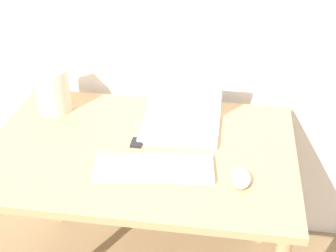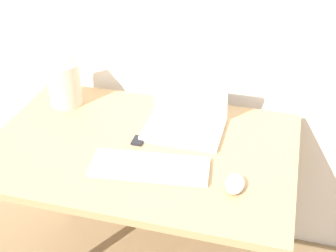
{
  "view_description": "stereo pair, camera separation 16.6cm",
  "coord_description": "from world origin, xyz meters",
  "px_view_note": "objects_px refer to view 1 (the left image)",
  "views": [
    {
      "loc": [
        0.3,
        -1.0,
        1.74
      ],
      "look_at": [
        0.1,
        0.38,
        0.84
      ],
      "focal_mm": 50.0,
      "sensor_mm": 36.0,
      "label": 1
    },
    {
      "loc": [
        0.47,
        -0.97,
        1.74
      ],
      "look_at": [
        0.1,
        0.38,
        0.84
      ],
      "focal_mm": 50.0,
      "sensor_mm": 36.0,
      "label": 2
    }
  ],
  "objects_px": {
    "laptop": "(181,115)",
    "mouse": "(241,178)",
    "keyboard": "(154,168)",
    "vase": "(52,82)",
    "mp3_player": "(137,143)"
  },
  "relations": [
    {
      "from": "vase",
      "to": "mp3_player",
      "type": "relative_size",
      "value": 4.47
    },
    {
      "from": "keyboard",
      "to": "mp3_player",
      "type": "height_order",
      "value": "keyboard"
    },
    {
      "from": "laptop",
      "to": "keyboard",
      "type": "height_order",
      "value": "laptop"
    },
    {
      "from": "keyboard",
      "to": "vase",
      "type": "xyz_separation_m",
      "value": [
        -0.48,
        0.35,
        0.12
      ]
    },
    {
      "from": "keyboard",
      "to": "laptop",
      "type": "bearing_deg",
      "value": 78.85
    },
    {
      "from": "keyboard",
      "to": "vase",
      "type": "bearing_deg",
      "value": 144.1
    },
    {
      "from": "mouse",
      "to": "mp3_player",
      "type": "xyz_separation_m",
      "value": [
        -0.39,
        0.17,
        -0.01
      ]
    },
    {
      "from": "laptop",
      "to": "mouse",
      "type": "xyz_separation_m",
      "value": [
        0.24,
        -0.32,
        -0.04
      ]
    },
    {
      "from": "mouse",
      "to": "vase",
      "type": "distance_m",
      "value": 0.86
    },
    {
      "from": "mp3_player",
      "to": "laptop",
      "type": "bearing_deg",
      "value": 44.09
    },
    {
      "from": "laptop",
      "to": "mouse",
      "type": "height_order",
      "value": "laptop"
    },
    {
      "from": "laptop",
      "to": "keyboard",
      "type": "distance_m",
      "value": 0.3
    },
    {
      "from": "laptop",
      "to": "keyboard",
      "type": "relative_size",
      "value": 0.71
    },
    {
      "from": "mouse",
      "to": "mp3_player",
      "type": "relative_size",
      "value": 1.74
    },
    {
      "from": "keyboard",
      "to": "vase",
      "type": "height_order",
      "value": "vase"
    }
  ]
}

